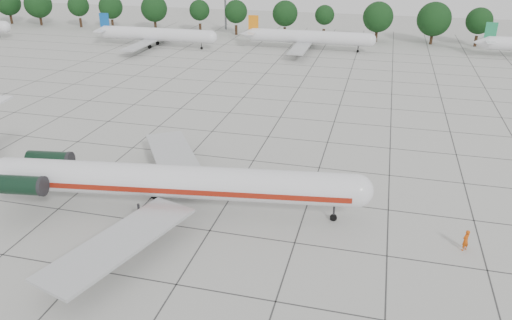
# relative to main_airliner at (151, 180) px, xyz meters

# --- Properties ---
(ground) EXTENTS (260.00, 260.00, 0.00)m
(ground) POSITION_rel_main_airliner_xyz_m (6.59, 5.86, -3.40)
(ground) COLOR #BBBAB3
(ground) RESTS_ON ground
(apron_joints) EXTENTS (170.00, 170.00, 0.02)m
(apron_joints) POSITION_rel_main_airliner_xyz_m (6.59, 20.86, -3.39)
(apron_joints) COLOR #383838
(apron_joints) RESTS_ON ground
(main_airliner) EXTENTS (40.84, 31.93, 9.62)m
(main_airliner) POSITION_rel_main_airliner_xyz_m (0.00, 0.00, 0.00)
(main_airliner) COLOR silver
(main_airliner) RESTS_ON ground
(ground_crew) EXTENTS (0.86, 0.85, 2.00)m
(ground_crew) POSITION_rel_main_airliner_xyz_m (29.05, 0.46, -2.39)
(ground_crew) COLOR #C0460B
(ground_crew) RESTS_ON ground
(bg_airliner_b) EXTENTS (28.24, 27.20, 7.40)m
(bg_airliner_b) POSITION_rel_main_airliner_xyz_m (-32.39, 71.27, -0.49)
(bg_airliner_b) COLOR silver
(bg_airliner_b) RESTS_ON ground
(bg_airliner_c) EXTENTS (28.24, 27.20, 7.40)m
(bg_airliner_c) POSITION_rel_main_airliner_xyz_m (3.35, 76.95, -0.49)
(bg_airliner_c) COLOR silver
(bg_airliner_c) RESTS_ON ground
(tree_line) EXTENTS (249.86, 8.44, 10.22)m
(tree_line) POSITION_rel_main_airliner_xyz_m (-5.09, 90.86, 2.58)
(tree_line) COLOR #332114
(tree_line) RESTS_ON ground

